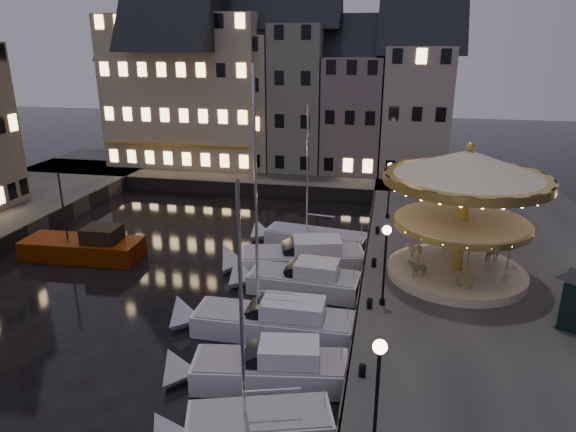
% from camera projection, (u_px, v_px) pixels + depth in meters
% --- Properties ---
extents(ground, '(160.00, 160.00, 0.00)m').
position_uv_depth(ground, '(238.00, 323.00, 26.35)').
color(ground, black).
rests_on(ground, ground).
extents(quay_east, '(16.00, 56.00, 1.30)m').
position_uv_depth(quay_east, '(505.00, 284.00, 29.07)').
color(quay_east, '#474442').
rests_on(quay_east, ground).
extents(quay_north, '(44.00, 12.00, 1.30)m').
position_uv_depth(quay_north, '(242.00, 173.00, 53.63)').
color(quay_north, '#474442').
rests_on(quay_north, ground).
extents(quaywall_e, '(0.15, 44.00, 1.30)m').
position_uv_depth(quaywall_e, '(363.00, 272.00, 30.58)').
color(quaywall_e, '#47423A').
rests_on(quaywall_e, ground).
extents(quaywall_n, '(48.00, 0.15, 1.30)m').
position_uv_depth(quaywall_n, '(244.00, 190.00, 47.69)').
color(quaywall_n, '#47423A').
rests_on(quaywall_n, ground).
extents(streetlamp_a, '(0.44, 0.44, 4.17)m').
position_uv_depth(streetlamp_a, '(378.00, 382.00, 15.35)').
color(streetlamp_a, black).
rests_on(streetlamp_a, quay_east).
extents(streetlamp_b, '(0.44, 0.44, 4.17)m').
position_uv_depth(streetlamp_b, '(385.00, 254.00, 24.63)').
color(streetlamp_b, black).
rests_on(streetlamp_b, quay_east).
extents(streetlamp_c, '(0.44, 0.44, 4.17)m').
position_uv_depth(streetlamp_c, '(390.00, 183.00, 37.16)').
color(streetlamp_c, black).
rests_on(streetlamp_c, quay_east).
extents(bollard_a, '(0.30, 0.30, 0.57)m').
position_uv_depth(bollard_a, '(362.00, 369.00, 19.96)').
color(bollard_a, black).
rests_on(bollard_a, quay_east).
extents(bollard_b, '(0.30, 0.30, 0.57)m').
position_uv_depth(bollard_b, '(370.00, 303.00, 25.06)').
color(bollard_b, black).
rests_on(bollard_b, quay_east).
extents(bollard_c, '(0.30, 0.30, 0.57)m').
position_uv_depth(bollard_c, '(374.00, 262.00, 29.70)').
color(bollard_c, black).
rests_on(bollard_c, quay_east).
extents(bollard_d, '(0.30, 0.30, 0.57)m').
position_uv_depth(bollard_d, '(378.00, 230.00, 34.80)').
color(bollard_d, black).
rests_on(bollard_d, quay_east).
extents(townhouse_na, '(5.50, 8.00, 12.80)m').
position_uv_depth(townhouse_na, '(143.00, 100.00, 55.36)').
color(townhouse_na, gray).
rests_on(townhouse_na, quay_north).
extents(townhouse_nb, '(6.16, 8.00, 13.80)m').
position_uv_depth(townhouse_nb, '(190.00, 96.00, 54.17)').
color(townhouse_nb, slate).
rests_on(townhouse_nb, quay_north).
extents(townhouse_nc, '(6.82, 8.00, 14.80)m').
position_uv_depth(townhouse_nc, '(245.00, 92.00, 52.87)').
color(townhouse_nc, tan).
rests_on(townhouse_nc, quay_north).
extents(townhouse_nd, '(5.50, 8.00, 15.80)m').
position_uv_depth(townhouse_nd, '(300.00, 88.00, 51.62)').
color(townhouse_nd, gray).
rests_on(townhouse_nd, quay_north).
extents(townhouse_ne, '(6.16, 8.00, 12.80)m').
position_uv_depth(townhouse_ne, '(354.00, 104.00, 51.08)').
color(townhouse_ne, gray).
rests_on(townhouse_ne, quay_north).
extents(townhouse_nf, '(6.82, 8.00, 13.80)m').
position_uv_depth(townhouse_nf, '(416.00, 101.00, 49.78)').
color(townhouse_nf, '#A7988F').
rests_on(townhouse_nf, quay_north).
extents(hotel_corner, '(17.60, 9.00, 16.80)m').
position_uv_depth(hotel_corner, '(190.00, 81.00, 53.68)').
color(hotel_corner, '#C6B695').
rests_on(hotel_corner, quay_north).
extents(motorboat_a, '(6.30, 3.57, 10.40)m').
position_uv_depth(motorboat_a, '(244.00, 428.00, 18.42)').
color(motorboat_a, silver).
rests_on(motorboat_a, ground).
extents(motorboat_b, '(7.64, 3.20, 2.15)m').
position_uv_depth(motorboat_b, '(261.00, 370.00, 21.52)').
color(motorboat_b, silver).
rests_on(motorboat_b, ground).
extents(motorboat_c, '(8.95, 2.35, 11.93)m').
position_uv_depth(motorboat_c, '(266.00, 321.00, 25.18)').
color(motorboat_c, silver).
rests_on(motorboat_c, ground).
extents(motorboat_d, '(7.37, 2.79, 2.15)m').
position_uv_depth(motorboat_d, '(297.00, 281.00, 29.55)').
color(motorboat_d, silver).
rests_on(motorboat_d, ground).
extents(motorboat_e, '(8.94, 4.60, 2.15)m').
position_uv_depth(motorboat_e, '(296.00, 258.00, 32.61)').
color(motorboat_e, silver).
rests_on(motorboat_e, ground).
extents(motorboat_f, '(8.21, 3.18, 10.85)m').
position_uv_depth(motorboat_f, '(308.00, 238.00, 36.20)').
color(motorboat_f, silver).
rests_on(motorboat_f, ground).
extents(red_fishing_boat, '(7.90, 3.05, 6.04)m').
position_uv_depth(red_fishing_boat, '(85.00, 248.00, 34.04)').
color(red_fishing_boat, '#5B1C00').
rests_on(red_fishing_boat, ground).
extents(carousel, '(8.62, 8.62, 7.54)m').
position_uv_depth(carousel, '(465.00, 190.00, 27.03)').
color(carousel, beige).
rests_on(carousel, quay_east).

